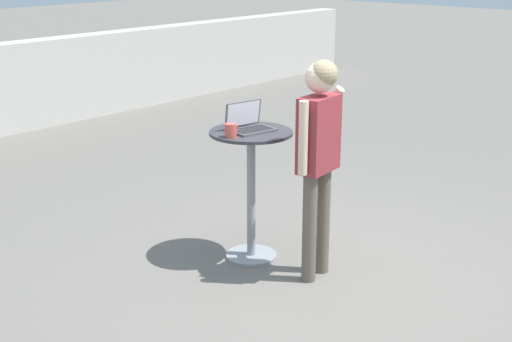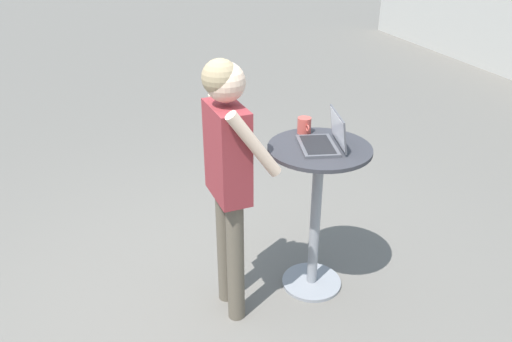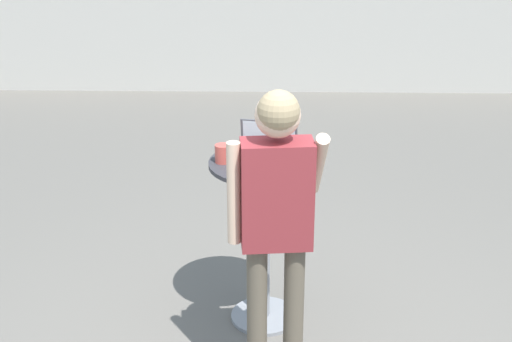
% 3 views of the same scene
% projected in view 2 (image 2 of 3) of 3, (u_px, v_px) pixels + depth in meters
% --- Properties ---
extents(ground_plane, '(50.00, 50.00, 0.00)m').
position_uv_depth(ground_plane, '(216.00, 307.00, 3.39)').
color(ground_plane, slate).
extents(cafe_table, '(0.66, 0.66, 1.08)m').
position_uv_depth(cafe_table, '(317.00, 198.00, 3.30)').
color(cafe_table, gray).
rests_on(cafe_table, ground_plane).
extents(laptop, '(0.38, 0.31, 0.22)m').
position_uv_depth(laptop, '(325.00, 140.00, 3.11)').
color(laptop, '#515156').
rests_on(laptop, cafe_table).
extents(coffee_mug, '(0.13, 0.09, 0.11)m').
position_uv_depth(coffee_mug, '(304.00, 125.00, 3.31)').
color(coffee_mug, '#C14C42').
rests_on(coffee_mug, cafe_table).
extents(standing_person, '(0.51, 0.40, 1.70)m').
position_uv_depth(standing_person, '(228.00, 164.00, 2.92)').
color(standing_person, brown).
rests_on(standing_person, ground_plane).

